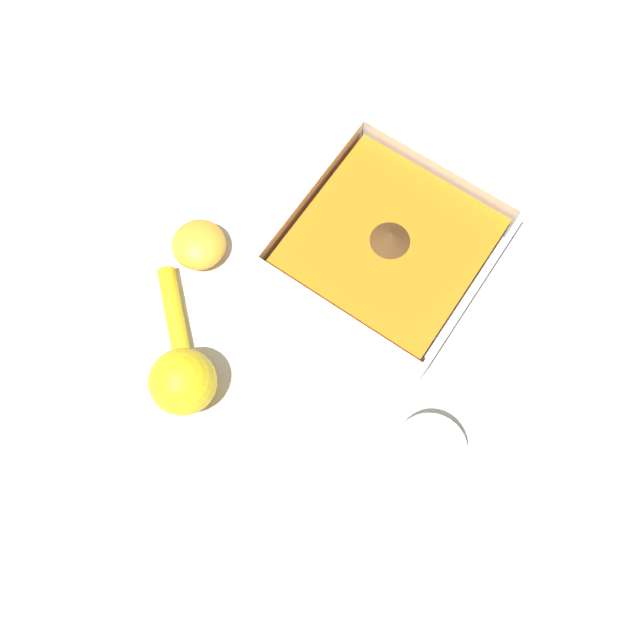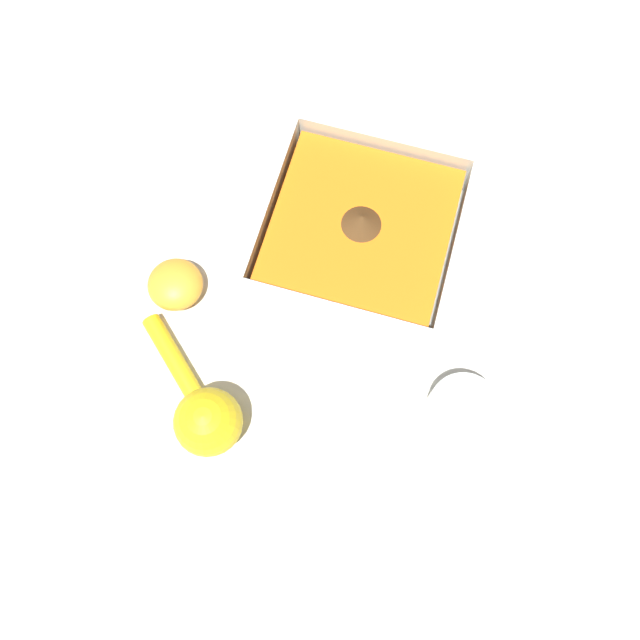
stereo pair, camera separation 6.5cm
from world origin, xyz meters
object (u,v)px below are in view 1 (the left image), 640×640
spice_bowl (428,452)px  lemon_half (199,245)px  lemon_squeezer (182,374)px  square_dish (387,250)px

spice_bowl → lemon_half: size_ratio=1.20×
lemon_squeezer → lemon_half: lemon_squeezer is taller
square_dish → lemon_half: 0.21m
square_dish → lemon_half: (-0.18, -0.11, -0.01)m
square_dish → lemon_squeezer: 0.26m
square_dish → lemon_squeezer: size_ratio=1.46×
spice_bowl → lemon_squeezer: bearing=-162.7°
lemon_squeezer → square_dish: bearing=108.9°
lemon_squeezer → lemon_half: 0.15m
spice_bowl → square_dish: bearing=133.5°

